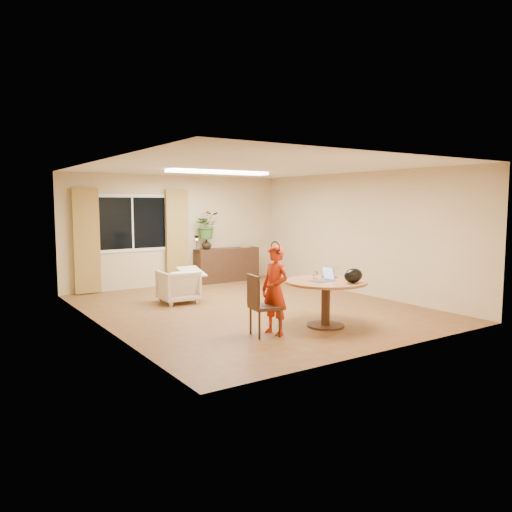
{
  "coord_description": "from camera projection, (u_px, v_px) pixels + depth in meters",
  "views": [
    {
      "loc": [
        -5.0,
        -7.67,
        1.96
      ],
      "look_at": [
        -0.04,
        -0.2,
        1.0
      ],
      "focal_mm": 35.0,
      "sensor_mm": 36.0,
      "label": 1
    }
  ],
  "objects": [
    {
      "name": "sideboard",
      "position": [
        227.0,
        265.0,
        12.44
      ],
      "size": [
        1.66,
        0.41,
        0.83
      ],
      "primitive_type": "cube",
      "color": "#311C10",
      "rests_on": "floor"
    },
    {
      "name": "wall_left",
      "position": [
        102.0,
        246.0,
        7.66
      ],
      "size": [
        0.0,
        6.5,
        6.5
      ],
      "primitive_type": "plane",
      "rotation": [
        1.57,
        0.0,
        1.57
      ],
      "color": "tan",
      "rests_on": "floor"
    },
    {
      "name": "wine_glass",
      "position": [
        336.0,
        271.0,
        8.16
      ],
      "size": [
        0.08,
        0.08,
        0.2
      ],
      "primitive_type": null,
      "rotation": [
        0.0,
        0.0,
        -0.21
      ],
      "color": "white",
      "rests_on": "dining_table"
    },
    {
      "name": "ceiling",
      "position": [
        252.0,
        167.0,
        9.04
      ],
      "size": [
        6.5,
        6.5,
        0.0
      ],
      "primitive_type": "plane",
      "rotation": [
        3.14,
        0.0,
        0.0
      ],
      "color": "white",
      "rests_on": "wall_back"
    },
    {
      "name": "child",
      "position": [
        275.0,
        290.0,
        7.41
      ],
      "size": [
        0.54,
        0.4,
        1.33
      ],
      "primitive_type": "imported",
      "rotation": [
        0.0,
        0.0,
        -1.39
      ],
      "color": "red",
      "rests_on": "floor"
    },
    {
      "name": "handbag",
      "position": [
        353.0,
        276.0,
        7.61
      ],
      "size": [
        0.35,
        0.21,
        0.23
      ],
      "primitive_type": null,
      "rotation": [
        0.0,
        0.0,
        0.04
      ],
      "color": "black",
      "rests_on": "dining_table"
    },
    {
      "name": "tumbler",
      "position": [
        316.0,
        275.0,
        8.04
      ],
      "size": [
        0.09,
        0.09,
        0.12
      ],
      "primitive_type": null,
      "rotation": [
        0.0,
        0.0,
        0.12
      ],
      "color": "white",
      "rests_on": "dining_table"
    },
    {
      "name": "pot_lid",
      "position": [
        328.0,
        276.0,
        8.23
      ],
      "size": [
        0.23,
        0.23,
        0.04
      ],
      "primitive_type": null,
      "rotation": [
        0.0,
        0.0,
        -0.03
      ],
      "color": "white",
      "rests_on": "dining_table"
    },
    {
      "name": "dining_chair",
      "position": [
        265.0,
        305.0,
        7.34
      ],
      "size": [
        0.5,
        0.47,
        0.91
      ],
      "primitive_type": null,
      "rotation": [
        0.0,
        0.0,
        -0.17
      ],
      "color": "#311C10",
      "rests_on": "floor"
    },
    {
      "name": "bouquet",
      "position": [
        207.0,
        225.0,
        12.03
      ],
      "size": [
        0.72,
        0.67,
        0.66
      ],
      "primitive_type": "imported",
      "rotation": [
        0.0,
        0.0,
        -0.31
      ],
      "color": "#286A27",
      "rests_on": "vase"
    },
    {
      "name": "window",
      "position": [
        133.0,
        223.0,
        11.23
      ],
      "size": [
        1.7,
        0.03,
        1.3
      ],
      "color": "white",
      "rests_on": "wall_back"
    },
    {
      "name": "book_stack",
      "position": [
        245.0,
        245.0,
        12.68
      ],
      "size": [
        0.22,
        0.18,
        0.08
      ],
      "primitive_type": null,
      "rotation": [
        0.0,
        0.0,
        0.14
      ],
      "color": "#916D4A",
      "rests_on": "sideboard"
    },
    {
      "name": "floor",
      "position": [
        252.0,
        308.0,
        9.32
      ],
      "size": [
        6.5,
        6.5,
        0.0
      ],
      "primitive_type": "plane",
      "color": "brown",
      "rests_on": "ground"
    },
    {
      "name": "vase",
      "position": [
        207.0,
        244.0,
        12.07
      ],
      "size": [
        0.28,
        0.28,
        0.25
      ],
      "primitive_type": "imported",
      "rotation": [
        0.0,
        0.0,
        0.19
      ],
      "color": "black",
      "rests_on": "sideboard"
    },
    {
      "name": "desk_lamp",
      "position": [
        197.0,
        242.0,
        11.86
      ],
      "size": [
        0.16,
        0.16,
        0.37
      ],
      "primitive_type": null,
      "rotation": [
        0.0,
        0.0,
        -0.07
      ],
      "color": "black",
      "rests_on": "sideboard"
    },
    {
      "name": "dining_table",
      "position": [
        326.0,
        290.0,
        7.87
      ],
      "size": [
        1.29,
        1.29,
        0.74
      ],
      "color": "brown",
      "rests_on": "floor"
    },
    {
      "name": "laptop",
      "position": [
        321.0,
        274.0,
        7.78
      ],
      "size": [
        0.38,
        0.27,
        0.24
      ],
      "primitive_type": null,
      "rotation": [
        0.0,
        0.0,
        0.09
      ],
      "color": "#B7B7BC",
      "rests_on": "dining_table"
    },
    {
      "name": "armchair",
      "position": [
        178.0,
        286.0,
        9.8
      ],
      "size": [
        0.73,
        0.75,
        0.65
      ],
      "primitive_type": "imported",
      "rotation": [
        0.0,
        0.0,
        3.09
      ],
      "color": "beige",
      "rests_on": "floor"
    },
    {
      "name": "curtain_left",
      "position": [
        87.0,
        241.0,
        10.62
      ],
      "size": [
        0.55,
        0.08,
        2.25
      ],
      "primitive_type": "cube",
      "color": "olive",
      "rests_on": "wall_back"
    },
    {
      "name": "wall_right",
      "position": [
        359.0,
        233.0,
        10.69
      ],
      "size": [
        0.0,
        6.5,
        6.5
      ],
      "primitive_type": "plane",
      "rotation": [
        1.57,
        0.0,
        -1.57
      ],
      "color": "tan",
      "rests_on": "floor"
    },
    {
      "name": "ceiling_panel",
      "position": [
        219.0,
        172.0,
        10.04
      ],
      "size": [
        2.2,
        0.35,
        0.05
      ],
      "primitive_type": "cube",
      "color": "white",
      "rests_on": "ceiling"
    },
    {
      "name": "curtain_right",
      "position": [
        177.0,
        237.0,
        11.78
      ],
      "size": [
        0.55,
        0.08,
        2.25
      ],
      "primitive_type": "cube",
      "color": "olive",
      "rests_on": "wall_back"
    },
    {
      "name": "throw",
      "position": [
        191.0,
        268.0,
        9.92
      ],
      "size": [
        0.45,
        0.55,
        0.03
      ],
      "primitive_type": null,
      "rotation": [
        0.0,
        0.0,
        0.01
      ],
      "color": "beige",
      "rests_on": "armchair"
    },
    {
      "name": "wall_back",
      "position": [
        177.0,
        230.0,
        11.87
      ],
      "size": [
        5.5,
        0.0,
        5.5
      ],
      "primitive_type": "plane",
      "rotation": [
        1.57,
        0.0,
        0.0
      ],
      "color": "tan",
      "rests_on": "floor"
    }
  ]
}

